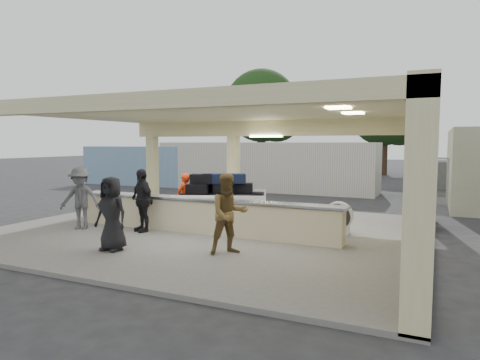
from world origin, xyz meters
The scene contains 15 objects.
ground centered at (0.00, 0.00, 0.00)m, with size 120.00×120.00×0.00m, color #242427.
pavilion centered at (0.21, 0.66, 1.35)m, with size 12.01×10.00×3.55m.
baggage_counter centered at (0.00, -0.50, 0.59)m, with size 8.20×0.58×0.98m.
luggage_cart centered at (0.00, 0.56, 0.99)m, with size 3.15×2.52×1.60m.
drum_fan centered at (3.55, 0.96, 0.58)m, with size 0.82×0.45×0.90m.
baggage_handler centered at (-1.05, 0.30, 0.90)m, with size 0.58×0.32×1.60m, color red.
passenger_a centered at (1.72, -2.25, 1.02)m, with size 0.90×0.39×1.85m, color brown.
passenger_b centered at (-1.62, -1.07, 1.00)m, with size 1.05×0.38×1.80m, color black.
passenger_c centered at (-3.48, -1.54, 1.01)m, with size 1.18×0.41×1.82m, color #49494D.
passenger_d centered at (-0.92, -3.12, 0.97)m, with size 0.86×0.35×1.75m, color black.
car_dark centered at (7.18, 14.47, 0.80)m, with size 1.70×4.81×1.60m, color black.
container_white centered at (-2.70, 11.16, 1.33)m, with size 12.24×2.45×2.65m, color silver.
container_blue centered at (-10.03, 11.04, 1.20)m, with size 9.24×2.22×2.40m, color #7DA9C9.
tree_left centered at (-7.68, 24.16, 5.59)m, with size 6.60×6.30×9.00m.
tree_mid centered at (2.32, 26.16, 4.96)m, with size 6.00×5.60×8.00m.
Camera 1 is at (5.98, -10.90, 2.64)m, focal length 32.00 mm.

